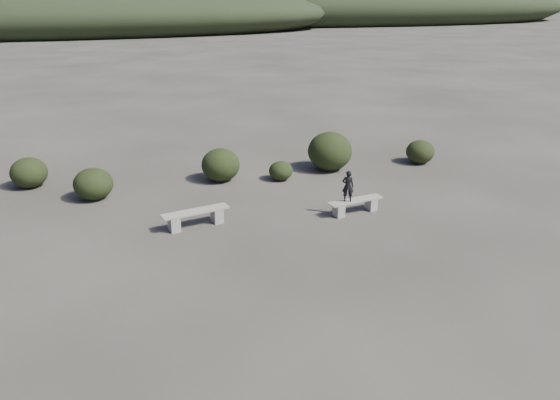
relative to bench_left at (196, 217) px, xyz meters
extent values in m
plane|color=#312C26|center=(2.05, -4.81, -0.30)|extent=(1200.00, 1200.00, 0.00)
cube|color=gray|center=(-0.63, -0.17, -0.08)|extent=(0.36, 0.44, 0.44)
cube|color=gray|center=(0.63, 0.17, -0.08)|extent=(0.36, 0.44, 0.44)
cube|color=gray|center=(0.00, 0.00, 0.17)|extent=(2.00, 0.91, 0.05)
cube|color=gray|center=(4.23, -0.28, -0.10)|extent=(0.32, 0.39, 0.39)
cube|color=gray|center=(5.39, -0.02, -0.10)|extent=(0.32, 0.39, 0.39)
cube|color=gray|center=(4.81, -0.15, 0.12)|extent=(1.81, 0.75, 0.05)
imported|color=black|center=(4.52, -0.22, 0.63)|extent=(0.41, 0.35, 0.96)
ellipsoid|color=black|center=(-2.99, 3.05, 0.22)|extent=(1.26, 1.26, 1.03)
ellipsoid|color=black|center=(1.28, 3.90, 0.29)|extent=(1.36, 1.36, 1.17)
ellipsoid|color=black|center=(3.37, 3.45, 0.04)|extent=(0.86, 0.86, 0.68)
ellipsoid|color=black|center=(5.45, 4.17, 0.43)|extent=(1.66, 1.66, 1.46)
ellipsoid|color=black|center=(9.18, 4.14, 0.16)|extent=(1.10, 1.10, 0.92)
ellipsoid|color=black|center=(-5.22, 4.79, 0.22)|extent=(1.23, 1.23, 1.04)
ellipsoid|color=black|center=(37.05, 105.19, 2.85)|extent=(120.00, 44.00, 14.00)
camera|label=1|loc=(-1.11, -14.57, 6.04)|focal=35.00mm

